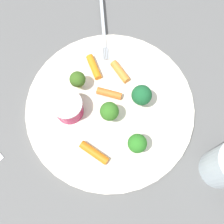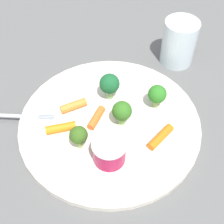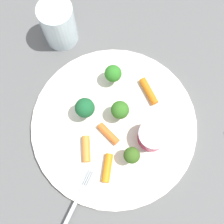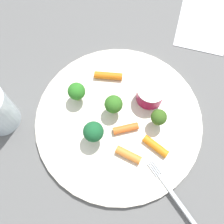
{
  "view_description": "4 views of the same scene",
  "coord_description": "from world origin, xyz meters",
  "px_view_note": "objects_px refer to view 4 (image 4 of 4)",
  "views": [
    {
      "loc": [
        0.16,
        0.08,
        0.49
      ],
      "look_at": [
        0.01,
        0.01,
        0.02
      ],
      "focal_mm": 43.22,
      "sensor_mm": 36.0,
      "label": 1
    },
    {
      "loc": [
        0.18,
        -0.27,
        0.44
      ],
      "look_at": [
        0.0,
        0.01,
        0.03
      ],
      "focal_mm": 49.07,
      "sensor_mm": 36.0,
      "label": 2
    },
    {
      "loc": [
        -0.08,
        -0.11,
        0.54
      ],
      "look_at": [
        0.01,
        0.02,
        0.02
      ],
      "focal_mm": 45.26,
      "sensor_mm": 36.0,
      "label": 3
    },
    {
      "loc": [
        -0.18,
        0.03,
        0.51
      ],
      "look_at": [
        0.01,
        0.01,
        0.02
      ],
      "focal_mm": 44.61,
      "sensor_mm": 36.0,
      "label": 4
    }
  ],
  "objects_px": {
    "carrot_stick_2": "(108,76)",
    "fork": "(183,209)",
    "carrot_stick_0": "(126,128)",
    "broccoli_floret_0": "(159,117)",
    "sauce_cup": "(150,93)",
    "broccoli_floret_2": "(114,105)",
    "broccoli_floret_3": "(93,132)",
    "broccoli_floret_1": "(77,92)",
    "carrot_stick_3": "(128,155)",
    "napkin": "(203,21)",
    "plate": "(119,121)",
    "carrot_stick_1": "(156,146)"
  },
  "relations": [
    {
      "from": "broccoli_floret_0",
      "to": "carrot_stick_0",
      "type": "bearing_deg",
      "value": 98.55
    },
    {
      "from": "carrot_stick_1",
      "to": "fork",
      "type": "relative_size",
      "value": 0.29
    },
    {
      "from": "plate",
      "to": "sauce_cup",
      "type": "height_order",
      "value": "sauce_cup"
    },
    {
      "from": "plate",
      "to": "napkin",
      "type": "xyz_separation_m",
      "value": [
        0.22,
        -0.21,
        -0.0
      ]
    },
    {
      "from": "plate",
      "to": "broccoli_floret_1",
      "type": "bearing_deg",
      "value": 56.26
    },
    {
      "from": "broccoli_floret_3",
      "to": "napkin",
      "type": "relative_size",
      "value": 0.33
    },
    {
      "from": "broccoli_floret_0",
      "to": "carrot_stick_0",
      "type": "relative_size",
      "value": 0.98
    },
    {
      "from": "plate",
      "to": "broccoli_floret_2",
      "type": "height_order",
      "value": "broccoli_floret_2"
    },
    {
      "from": "carrot_stick_2",
      "to": "carrot_stick_1",
      "type": "bearing_deg",
      "value": -153.26
    },
    {
      "from": "broccoli_floret_2",
      "to": "carrot_stick_1",
      "type": "distance_m",
      "value": 0.11
    },
    {
      "from": "sauce_cup",
      "to": "carrot_stick_2",
      "type": "xyz_separation_m",
      "value": [
        0.05,
        0.08,
        -0.01
      ]
    },
    {
      "from": "carrot_stick_1",
      "to": "napkin",
      "type": "bearing_deg",
      "value": -27.46
    },
    {
      "from": "carrot_stick_0",
      "to": "carrot_stick_3",
      "type": "distance_m",
      "value": 0.05
    },
    {
      "from": "broccoli_floret_0",
      "to": "broccoli_floret_2",
      "type": "distance_m",
      "value": 0.08
    },
    {
      "from": "broccoli_floret_0",
      "to": "carrot_stick_2",
      "type": "xyz_separation_m",
      "value": [
        0.1,
        0.08,
        -0.02
      ]
    },
    {
      "from": "carrot_stick_1",
      "to": "carrot_stick_2",
      "type": "height_order",
      "value": "same"
    },
    {
      "from": "napkin",
      "to": "fork",
      "type": "bearing_deg",
      "value": 163.94
    },
    {
      "from": "broccoli_floret_2",
      "to": "carrot_stick_0",
      "type": "relative_size",
      "value": 1.03
    },
    {
      "from": "carrot_stick_3",
      "to": "napkin",
      "type": "height_order",
      "value": "carrot_stick_3"
    },
    {
      "from": "broccoli_floret_0",
      "to": "carrot_stick_3",
      "type": "distance_m",
      "value": 0.09
    },
    {
      "from": "broccoli_floret_3",
      "to": "carrot_stick_3",
      "type": "bearing_deg",
      "value": -123.42
    },
    {
      "from": "sauce_cup",
      "to": "broccoli_floret_1",
      "type": "relative_size",
      "value": 1.14
    },
    {
      "from": "fork",
      "to": "napkin",
      "type": "xyz_separation_m",
      "value": [
        0.39,
        -0.11,
        -0.01
      ]
    },
    {
      "from": "sauce_cup",
      "to": "carrot_stick_0",
      "type": "xyz_separation_m",
      "value": [
        -0.06,
        0.05,
        -0.01
      ]
    },
    {
      "from": "carrot_stick_0",
      "to": "carrot_stick_1",
      "type": "relative_size",
      "value": 0.93
    },
    {
      "from": "carrot_stick_2",
      "to": "carrot_stick_3",
      "type": "height_order",
      "value": "same"
    },
    {
      "from": "broccoli_floret_2",
      "to": "broccoli_floret_3",
      "type": "height_order",
      "value": "broccoli_floret_3"
    },
    {
      "from": "broccoli_floret_1",
      "to": "napkin",
      "type": "relative_size",
      "value": 0.3
    },
    {
      "from": "broccoli_floret_1",
      "to": "plate",
      "type": "bearing_deg",
      "value": -123.74
    },
    {
      "from": "carrot_stick_0",
      "to": "carrot_stick_3",
      "type": "height_order",
      "value": "carrot_stick_3"
    },
    {
      "from": "carrot_stick_2",
      "to": "fork",
      "type": "distance_m",
      "value": 0.28
    },
    {
      "from": "sauce_cup",
      "to": "carrot_stick_2",
      "type": "relative_size",
      "value": 0.97
    },
    {
      "from": "carrot_stick_0",
      "to": "broccoli_floret_0",
      "type": "bearing_deg",
      "value": -81.45
    },
    {
      "from": "broccoli_floret_1",
      "to": "carrot_stick_1",
      "type": "height_order",
      "value": "broccoli_floret_1"
    },
    {
      "from": "broccoli_floret_0",
      "to": "broccoli_floret_1",
      "type": "relative_size",
      "value": 0.97
    },
    {
      "from": "fork",
      "to": "broccoli_floret_1",
      "type": "bearing_deg",
      "value": 38.26
    },
    {
      "from": "broccoli_floret_2",
      "to": "broccoli_floret_3",
      "type": "distance_m",
      "value": 0.06
    },
    {
      "from": "broccoli_floret_3",
      "to": "carrot_stick_3",
      "type": "height_order",
      "value": "broccoli_floret_3"
    },
    {
      "from": "broccoli_floret_2",
      "to": "fork",
      "type": "height_order",
      "value": "broccoli_floret_2"
    },
    {
      "from": "broccoli_floret_3",
      "to": "fork",
      "type": "relative_size",
      "value": 0.3
    },
    {
      "from": "broccoli_floret_0",
      "to": "broccoli_floret_2",
      "type": "xyz_separation_m",
      "value": [
        0.03,
        0.08,
        -0.0
      ]
    },
    {
      "from": "plate",
      "to": "broccoli_floret_2",
      "type": "relative_size",
      "value": 6.54
    },
    {
      "from": "carrot_stick_1",
      "to": "broccoli_floret_3",
      "type": "bearing_deg",
      "value": 76.39
    },
    {
      "from": "plate",
      "to": "napkin",
      "type": "height_order",
      "value": "plate"
    },
    {
      "from": "sauce_cup",
      "to": "carrot_stick_3",
      "type": "xyz_separation_m",
      "value": [
        -0.11,
        0.05,
        -0.01
      ]
    },
    {
      "from": "plate",
      "to": "broccoli_floret_2",
      "type": "bearing_deg",
      "value": 23.77
    },
    {
      "from": "broccoli_floret_0",
      "to": "fork",
      "type": "distance_m",
      "value": 0.16
    },
    {
      "from": "broccoli_floret_1",
      "to": "carrot_stick_3",
      "type": "height_order",
      "value": "broccoli_floret_1"
    },
    {
      "from": "plate",
      "to": "carrot_stick_1",
      "type": "height_order",
      "value": "carrot_stick_1"
    },
    {
      "from": "plate",
      "to": "carrot_stick_0",
      "type": "height_order",
      "value": "carrot_stick_0"
    }
  ]
}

